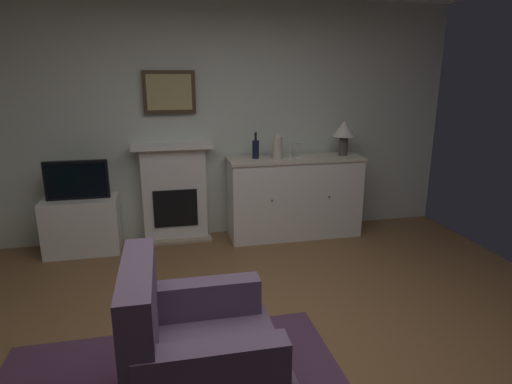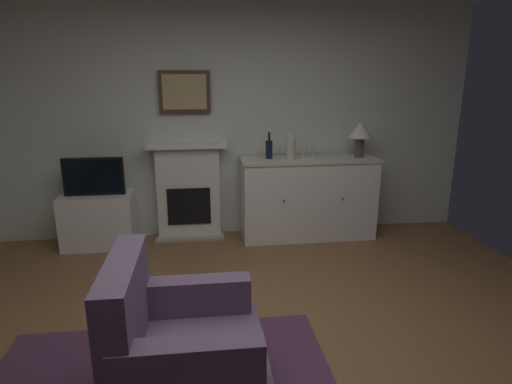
# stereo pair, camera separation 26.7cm
# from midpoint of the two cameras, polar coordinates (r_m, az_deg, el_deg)

# --- Properties ---
(ground_plane) EXTENTS (5.44, 5.15, 0.10)m
(ground_plane) POSITION_cam_midpoint_polar(r_m,az_deg,el_deg) (3.04, 4.46, -22.93)
(ground_plane) COLOR brown
(ground_plane) RESTS_ON ground
(wall_rear) EXTENTS (5.44, 0.06, 2.62)m
(wall_rear) POSITION_cam_midpoint_polar(r_m,az_deg,el_deg) (4.93, -1.31, 9.32)
(wall_rear) COLOR silver
(wall_rear) RESTS_ON ground_plane
(fireplace_unit) EXTENTS (0.87, 0.30, 1.10)m
(fireplace_unit) POSITION_cam_midpoint_polar(r_m,az_deg,el_deg) (4.92, -7.39, 0.14)
(fireplace_unit) COLOR white
(fireplace_unit) RESTS_ON ground_plane
(framed_picture) EXTENTS (0.55, 0.04, 0.45)m
(framed_picture) POSITION_cam_midpoint_polar(r_m,az_deg,el_deg) (4.79, -7.85, 13.01)
(framed_picture) COLOR #473323
(sideboard_cabinet) EXTENTS (1.53, 0.49, 0.92)m
(sideboard_cabinet) POSITION_cam_midpoint_polar(r_m,az_deg,el_deg) (4.95, 8.46, -0.81)
(sideboard_cabinet) COLOR white
(sideboard_cabinet) RESTS_ON ground_plane
(table_lamp) EXTENTS (0.26, 0.26, 0.40)m
(table_lamp) POSITION_cam_midpoint_polar(r_m,az_deg,el_deg) (4.99, 15.16, 7.65)
(table_lamp) COLOR #4C4742
(table_lamp) RESTS_ON sideboard_cabinet
(wine_bottle) EXTENTS (0.08, 0.08, 0.29)m
(wine_bottle) POSITION_cam_midpoint_polar(r_m,az_deg,el_deg) (4.76, 3.35, 5.71)
(wine_bottle) COLOR black
(wine_bottle) RESTS_ON sideboard_cabinet
(wine_glass_left) EXTENTS (0.07, 0.07, 0.16)m
(wine_glass_left) POSITION_cam_midpoint_polar(r_m,az_deg,el_deg) (4.76, 8.02, 5.75)
(wine_glass_left) COLOR silver
(wine_glass_left) RESTS_ON sideboard_cabinet
(wine_glass_center) EXTENTS (0.07, 0.07, 0.16)m
(wine_glass_center) POSITION_cam_midpoint_polar(r_m,az_deg,el_deg) (4.84, 9.11, 5.87)
(wine_glass_center) COLOR silver
(wine_glass_center) RESTS_ON sideboard_cabinet
(vase_decorative) EXTENTS (0.11, 0.11, 0.28)m
(vase_decorative) POSITION_cam_midpoint_polar(r_m,az_deg,el_deg) (4.71, 6.27, 5.94)
(vase_decorative) COLOR beige
(vase_decorative) RESTS_ON sideboard_cabinet
(tv_cabinet) EXTENTS (0.75, 0.42, 0.59)m
(tv_cabinet) POSITION_cam_midpoint_polar(r_m,az_deg,el_deg) (4.94, -18.69, -3.59)
(tv_cabinet) COLOR white
(tv_cabinet) RESTS_ON ground_plane
(tv_set) EXTENTS (0.62, 0.07, 0.40)m
(tv_set) POSITION_cam_midpoint_polar(r_m,az_deg,el_deg) (4.78, -19.24, 1.93)
(tv_set) COLOR black
(tv_set) RESTS_ON tv_cabinet
(armchair) EXTENTS (0.82, 0.79, 0.92)m
(armchair) POSITION_cam_midpoint_polar(r_m,az_deg,el_deg) (2.50, -7.05, -20.15)
(armchair) COLOR #604C66
(armchair) RESTS_ON ground_plane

